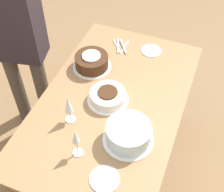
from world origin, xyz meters
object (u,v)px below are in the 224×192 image
object	(u,v)px
wine_glass_far	(68,105)
person_cutting	(14,34)
wine_glass_near	(76,139)
cake_back_decorated	(128,134)
cake_center_white	(108,96)
cake_front_chocolate	(92,62)

from	to	relation	value
wine_glass_far	person_cutting	size ratio (longest dim) A/B	0.13
wine_glass_near	cake_back_decorated	bearing A→B (deg)	128.68
cake_back_decorated	wine_glass_far	world-z (taller)	wine_glass_far
cake_center_white	cake_front_chocolate	distance (m)	0.34
cake_center_white	cake_back_decorated	xyz separation A→B (m)	(0.24, 0.23, 0.02)
cake_front_chocolate	cake_center_white	bearing A→B (deg)	41.27
cake_center_white	person_cutting	world-z (taller)	person_cutting
wine_glass_near	cake_center_white	bearing A→B (deg)	178.60
wine_glass_near	person_cutting	world-z (taller)	person_cutting
wine_glass_near	cake_front_chocolate	bearing A→B (deg)	-162.61
cake_back_decorated	wine_glass_near	bearing A→B (deg)	-51.32
cake_back_decorated	cake_front_chocolate	bearing A→B (deg)	-137.88
cake_center_white	wine_glass_near	distance (m)	0.44
cake_center_white	person_cutting	size ratio (longest dim) A/B	0.17
cake_center_white	cake_back_decorated	bearing A→B (deg)	43.00
wine_glass_far	person_cutting	world-z (taller)	person_cutting
cake_front_chocolate	wine_glass_near	xyz separation A→B (m)	(0.69, 0.22, 0.09)
cake_back_decorated	wine_glass_far	size ratio (longest dim) A/B	1.46
wine_glass_far	cake_back_decorated	bearing A→B (deg)	88.50
cake_front_chocolate	person_cutting	distance (m)	0.58
cake_front_chocolate	wine_glass_far	size ratio (longest dim) A/B	1.33
cake_back_decorated	wine_glass_near	xyz separation A→B (m)	(0.19, -0.24, 0.08)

